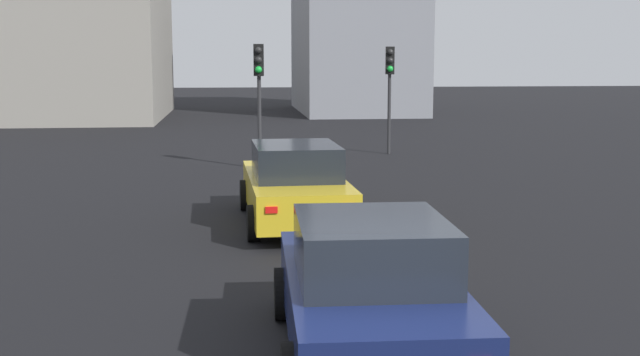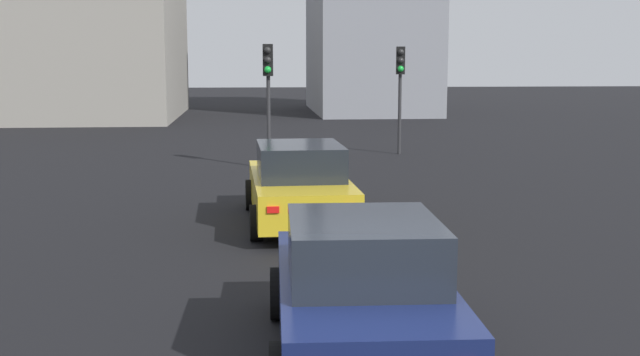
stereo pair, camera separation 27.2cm
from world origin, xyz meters
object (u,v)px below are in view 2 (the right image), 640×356
(car_yellow_lead, at_px, (299,185))
(traffic_light_near_left, at_px, (400,77))
(traffic_light_near_right, at_px, (268,79))
(car_navy_second, at_px, (362,291))

(car_yellow_lead, distance_m, traffic_light_near_left, 11.67)
(traffic_light_near_right, bearing_deg, traffic_light_near_left, 130.76)
(car_navy_second, relative_size, traffic_light_near_left, 1.19)
(car_navy_second, xyz_separation_m, traffic_light_near_left, (17.84, -3.76, 1.81))
(car_yellow_lead, distance_m, traffic_light_near_right, 7.96)
(car_navy_second, bearing_deg, car_yellow_lead, 3.56)
(car_yellow_lead, xyz_separation_m, traffic_light_near_left, (10.81, -3.99, 1.80))
(car_yellow_lead, height_order, car_navy_second, car_yellow_lead)
(car_yellow_lead, height_order, traffic_light_near_left, traffic_light_near_left)
(car_yellow_lead, distance_m, car_navy_second, 7.03)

